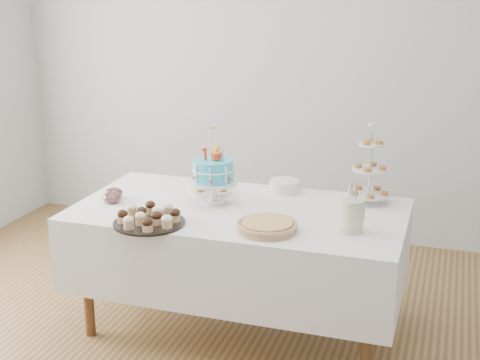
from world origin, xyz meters
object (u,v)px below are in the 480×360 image
(pastry_plate, at_px, (211,190))
(tiered_stand, at_px, (370,170))
(jam_bowl_b, at_px, (114,193))
(utensil_pitcher, at_px, (352,214))
(table, at_px, (239,245))
(birthday_cake, at_px, (213,183))
(pie, at_px, (267,226))
(cupcake_tray, at_px, (149,217))
(jam_bowl_a, at_px, (112,198))
(plate_stack, at_px, (284,186))

(pastry_plate, bearing_deg, tiered_stand, 5.93)
(jam_bowl_b, distance_m, utensil_pitcher, 1.48)
(tiered_stand, distance_m, pastry_plate, 0.99)
(table, relative_size, utensil_pitcher, 7.08)
(utensil_pitcher, bearing_deg, pastry_plate, 136.46)
(birthday_cake, height_order, pie, birthday_cake)
(pastry_plate, bearing_deg, cupcake_tray, -100.39)
(cupcake_tray, bearing_deg, pie, 8.83)
(birthday_cake, distance_m, jam_bowl_a, 0.62)
(utensil_pitcher, bearing_deg, plate_stack, 112.33)
(table, xyz_separation_m, utensil_pitcher, (0.68, -0.17, 0.32))
(cupcake_tray, distance_m, pie, 0.65)
(table, distance_m, tiered_stand, 0.89)
(birthday_cake, xyz_separation_m, tiered_stand, (0.88, 0.30, 0.08))
(pie, height_order, plate_stack, plate_stack)
(cupcake_tray, bearing_deg, utensil_pitcher, 12.22)
(cupcake_tray, relative_size, jam_bowl_a, 3.50)
(table, distance_m, jam_bowl_a, 0.81)
(pie, relative_size, plate_stack, 1.73)
(table, bearing_deg, plate_stack, 67.25)
(birthday_cake, height_order, cupcake_tray, birthday_cake)
(cupcake_tray, height_order, plate_stack, cupcake_tray)
(cupcake_tray, bearing_deg, plate_stack, 55.31)
(plate_stack, bearing_deg, table, -112.75)
(pie, relative_size, utensil_pitcher, 1.22)
(birthday_cake, relative_size, jam_bowl_b, 4.04)
(jam_bowl_a, bearing_deg, table, 10.03)
(plate_stack, bearing_deg, jam_bowl_a, -150.02)
(pie, distance_m, tiered_stand, 0.81)
(pastry_plate, xyz_separation_m, jam_bowl_a, (-0.49, -0.38, 0.01))
(table, height_order, birthday_cake, birthday_cake)
(pastry_plate, height_order, jam_bowl_b, jam_bowl_b)
(table, relative_size, pie, 5.81)
(cupcake_tray, height_order, utensil_pitcher, utensil_pitcher)
(jam_bowl_b, bearing_deg, birthday_cake, 9.53)
(pie, distance_m, jam_bowl_b, 1.08)
(jam_bowl_a, bearing_deg, tiered_stand, 18.29)
(pie, bearing_deg, cupcake_tray, -171.17)
(plate_stack, distance_m, jam_bowl_b, 1.06)
(plate_stack, xyz_separation_m, utensil_pitcher, (0.52, -0.57, 0.06))
(pie, relative_size, tiered_stand, 0.68)
(birthday_cake, bearing_deg, pastry_plate, 102.66)
(plate_stack, relative_size, jam_bowl_a, 1.69)
(utensil_pitcher, bearing_deg, table, 146.28)
(table, relative_size, pastry_plate, 7.40)
(table, bearing_deg, pastry_plate, 137.12)
(tiered_stand, bearing_deg, utensil_pitcher, -92.11)
(cupcake_tray, relative_size, plate_stack, 2.07)
(pie, bearing_deg, utensil_pitcher, 17.15)
(tiered_stand, xyz_separation_m, jam_bowl_a, (-1.46, -0.48, -0.17))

